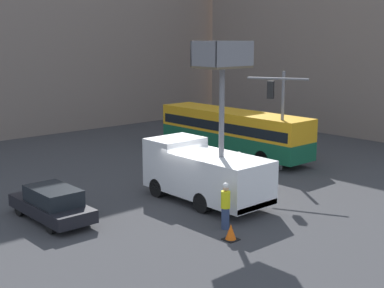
% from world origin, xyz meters
% --- Properties ---
extents(ground_plane, '(120.00, 120.00, 0.00)m').
position_xyz_m(ground_plane, '(0.00, 0.00, 0.00)').
color(ground_plane, '#38383A').
extents(building_backdrop_side, '(10.00, 28.00, 16.76)m').
position_xyz_m(building_backdrop_side, '(25.01, 5.53, 8.38)').
color(building_backdrop_side, gray).
rests_on(building_backdrop_side, ground_plane).
extents(utility_truck, '(2.59, 6.37, 7.44)m').
position_xyz_m(utility_truck, '(0.41, -0.36, 1.58)').
color(utility_truck, white).
rests_on(utility_truck, ground_plane).
extents(city_bus, '(2.48, 11.30, 2.92)m').
position_xyz_m(city_bus, '(8.63, 5.75, 1.73)').
color(city_bus, '#145638').
rests_on(city_bus, ground_plane).
extents(traffic_light_pole, '(3.24, 2.99, 5.71)m').
position_xyz_m(traffic_light_pole, '(6.91, 0.68, 3.88)').
color(traffic_light_pole, slate).
rests_on(traffic_light_pole, ground_plane).
extents(road_worker_near_truck, '(0.38, 0.38, 1.93)m').
position_xyz_m(road_worker_near_truck, '(-1.41, -3.52, 0.97)').
color(road_worker_near_truck, navy).
rests_on(road_worker_near_truck, ground_plane).
extents(road_worker_directing, '(0.38, 0.38, 1.77)m').
position_xyz_m(road_worker_directing, '(3.77, 0.62, 0.88)').
color(road_worker_directing, navy).
rests_on(road_worker_directing, ground_plane).
extents(traffic_cone_near_truck, '(0.55, 0.55, 0.62)m').
position_xyz_m(traffic_cone_near_truck, '(-2.11, -4.50, 0.29)').
color(traffic_cone_near_truck, black).
rests_on(traffic_cone_near_truck, ground_plane).
extents(parked_car_curbside, '(1.77, 4.58, 1.46)m').
position_xyz_m(parked_car_curbside, '(-6.13, 2.04, 0.74)').
color(parked_car_curbside, black).
rests_on(parked_car_curbside, ground_plane).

